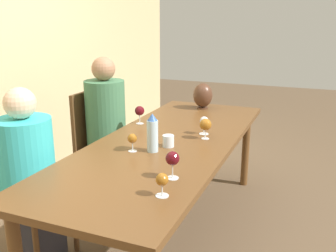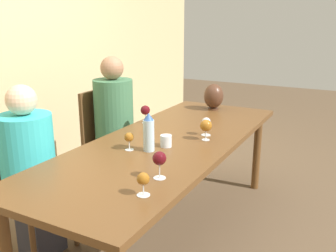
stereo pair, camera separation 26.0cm
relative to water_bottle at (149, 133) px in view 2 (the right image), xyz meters
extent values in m
plane|color=brown|center=(0.26, 0.00, -0.88)|extent=(14.00, 14.00, 0.00)
cube|color=#CCB784|center=(0.26, 1.61, 0.52)|extent=(7.00, 0.06, 2.80)
cube|color=brown|center=(0.26, 0.00, -0.14)|extent=(2.44, 0.90, 0.04)
cylinder|color=brown|center=(1.38, -0.35, -0.52)|extent=(0.07, 0.07, 0.72)
cylinder|color=brown|center=(1.38, 0.35, -0.52)|extent=(0.07, 0.07, 0.72)
cylinder|color=silver|center=(0.00, 0.00, -0.02)|extent=(0.07, 0.07, 0.20)
cone|color=#33599E|center=(0.00, 0.00, 0.11)|extent=(0.06, 0.06, 0.04)
cylinder|color=silver|center=(0.12, -0.06, -0.08)|extent=(0.08, 0.08, 0.08)
cylinder|color=#4C2D1E|center=(1.27, 0.06, -0.11)|extent=(0.10, 0.10, 0.01)
ellipsoid|color=#4C2D1E|center=(1.27, 0.06, 0.01)|extent=(0.18, 0.18, 0.23)
cylinder|color=silver|center=(-0.56, -0.30, -0.12)|extent=(0.06, 0.06, 0.00)
cylinder|color=silver|center=(-0.56, -0.30, -0.09)|extent=(0.01, 0.01, 0.06)
sphere|color=#995B19|center=(-0.56, -0.30, -0.04)|extent=(0.06, 0.06, 0.06)
cylinder|color=silver|center=(-0.05, 0.12, -0.12)|extent=(0.06, 0.06, 0.00)
cylinder|color=silver|center=(-0.05, 0.12, -0.09)|extent=(0.01, 0.01, 0.06)
sphere|color=#995B19|center=(-0.05, 0.12, -0.03)|extent=(0.06, 0.06, 0.06)
cylinder|color=silver|center=(0.48, -0.19, -0.12)|extent=(0.07, 0.07, 0.00)
cylinder|color=silver|center=(0.48, -0.19, -0.08)|extent=(0.01, 0.01, 0.07)
sphere|color=silver|center=(0.48, -0.19, -0.02)|extent=(0.06, 0.06, 0.06)
cylinder|color=silver|center=(-0.34, -0.27, -0.12)|extent=(0.07, 0.07, 0.00)
cylinder|color=silver|center=(-0.34, -0.27, -0.08)|extent=(0.01, 0.01, 0.08)
sphere|color=#510C14|center=(-0.34, -0.27, -0.01)|extent=(0.08, 0.08, 0.08)
cylinder|color=silver|center=(0.56, 0.37, -0.12)|extent=(0.06, 0.06, 0.00)
cylinder|color=silver|center=(0.56, 0.37, -0.08)|extent=(0.01, 0.01, 0.07)
sphere|color=#510C14|center=(0.56, 0.37, -0.01)|extent=(0.08, 0.08, 0.08)
cylinder|color=silver|center=(0.38, -0.24, -0.12)|extent=(0.06, 0.06, 0.00)
cylinder|color=silver|center=(0.38, -0.24, -0.09)|extent=(0.01, 0.01, 0.07)
sphere|color=#995B19|center=(0.38, -0.24, -0.02)|extent=(0.08, 0.08, 0.08)
cube|color=brown|center=(-0.36, 0.71, -0.42)|extent=(0.44, 0.44, 0.04)
cube|color=brown|center=(-0.36, 0.91, -0.15)|extent=(0.40, 0.03, 0.50)
cylinder|color=brown|center=(-0.55, 0.52, -0.66)|extent=(0.04, 0.04, 0.44)
cylinder|color=brown|center=(-0.17, 0.52, -0.66)|extent=(0.04, 0.04, 0.44)
cylinder|color=brown|center=(-0.17, 0.90, -0.66)|extent=(0.04, 0.04, 0.44)
cube|color=brown|center=(0.59, 0.71, -0.42)|extent=(0.44, 0.44, 0.04)
cube|color=brown|center=(0.59, 0.91, -0.15)|extent=(0.40, 0.03, 0.50)
cylinder|color=brown|center=(0.40, 0.52, -0.66)|extent=(0.04, 0.04, 0.44)
cylinder|color=brown|center=(0.78, 0.52, -0.66)|extent=(0.04, 0.04, 0.44)
cylinder|color=brown|center=(0.40, 0.90, -0.66)|extent=(0.04, 0.04, 0.44)
cylinder|color=brown|center=(0.78, 0.90, -0.66)|extent=(0.04, 0.04, 0.44)
cube|color=#2D2D38|center=(-0.36, 0.65, -0.64)|extent=(0.26, 0.19, 0.48)
cylinder|color=#33B7BC|center=(-0.36, 0.71, -0.14)|extent=(0.35, 0.35, 0.51)
sphere|color=beige|center=(-0.36, 0.71, 0.21)|extent=(0.19, 0.19, 0.19)
cube|color=#2D2D38|center=(0.59, 0.65, -0.64)|extent=(0.25, 0.19, 0.48)
cylinder|color=#3D704C|center=(0.59, 0.71, -0.10)|extent=(0.34, 0.34, 0.61)
sphere|color=#9E7051|center=(0.59, 0.71, 0.30)|extent=(0.20, 0.20, 0.20)
camera|label=1|loc=(-2.05, -0.95, 0.70)|focal=40.00mm
camera|label=2|loc=(-1.94, -1.18, 0.70)|focal=40.00mm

